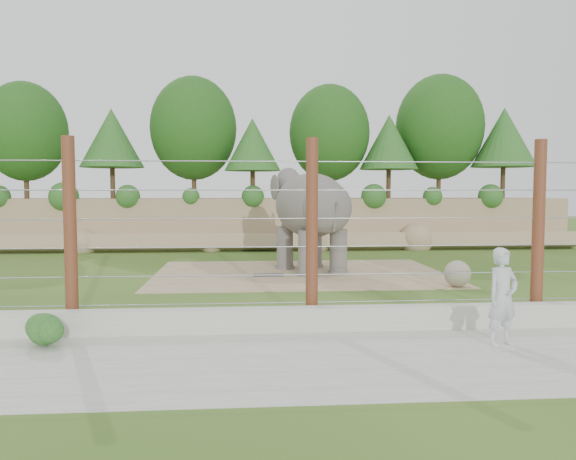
{
  "coord_description": "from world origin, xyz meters",
  "views": [
    {
      "loc": [
        -1.43,
        -16.3,
        2.88
      ],
      "look_at": [
        0.0,
        2.0,
        1.6
      ],
      "focal_mm": 35.0,
      "sensor_mm": 36.0,
      "label": 1
    }
  ],
  "objects": [
    {
      "name": "walkway",
      "position": [
        0.0,
        -7.0,
        0.01
      ],
      "size": [
        26.0,
        4.0,
        0.01
      ],
      "primitive_type": "cube",
      "color": "#ACABA0",
      "rests_on": "ground"
    },
    {
      "name": "back_embankment",
      "position": [
        0.59,
        12.68,
        3.97
      ],
      "size": [
        30.0,
        5.52,
        8.77
      ],
      "color": "tan",
      "rests_on": "ground"
    },
    {
      "name": "walkway_shrub",
      "position": [
        -5.12,
        -5.8,
        0.33
      ],
      "size": [
        0.64,
        0.64,
        0.64
      ],
      "primitive_type": "sphere",
      "color": "#1E5A1E",
      "rests_on": "walkway"
    },
    {
      "name": "dirt_patch",
      "position": [
        0.5,
        3.0,
        0.01
      ],
      "size": [
        10.0,
        7.0,
        0.02
      ],
      "primitive_type": "cube",
      "color": "#957F5A",
      "rests_on": "ground"
    },
    {
      "name": "elephant",
      "position": [
        0.93,
        3.45,
        1.84
      ],
      "size": [
        3.28,
        4.92,
        3.67
      ],
      "primitive_type": null,
      "rotation": [
        0.0,
        0.0,
        0.32
      ],
      "color": "#635E58",
      "rests_on": "ground"
    },
    {
      "name": "zookeeper",
      "position": [
        3.34,
        -6.36,
        0.92
      ],
      "size": [
        0.77,
        0.63,
        1.83
      ],
      "primitive_type": "imported",
      "rotation": [
        0.0,
        0.0,
        0.34
      ],
      "color": "#A3A7AC",
      "rests_on": "walkway"
    },
    {
      "name": "barrier_fence",
      "position": [
        0.0,
        -4.5,
        2.0
      ],
      "size": [
        20.26,
        0.26,
        4.0
      ],
      "color": "#5C2E15",
      "rests_on": "ground"
    },
    {
      "name": "ground",
      "position": [
        0.0,
        0.0,
        0.0
      ],
      "size": [
        90.0,
        90.0,
        0.0
      ],
      "primitive_type": "plane",
      "color": "#2E5A1A",
      "rests_on": "ground"
    },
    {
      "name": "retaining_wall",
      "position": [
        0.0,
        -5.0,
        0.25
      ],
      "size": [
        26.0,
        0.35,
        0.5
      ],
      "primitive_type": "cube",
      "color": "#ACABA0",
      "rests_on": "ground"
    },
    {
      "name": "stone_ball",
      "position": [
        4.9,
        -0.16,
        0.42
      ],
      "size": [
        0.79,
        0.79,
        0.79
      ],
      "primitive_type": "sphere",
      "color": "gray",
      "rests_on": "dirt_patch"
    },
    {
      "name": "drain_grate",
      "position": [
        -0.63,
        2.51,
        0.04
      ],
      "size": [
        1.0,
        0.6,
        0.03
      ],
      "primitive_type": "cube",
      "color": "#262628",
      "rests_on": "dirt_patch"
    }
  ]
}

